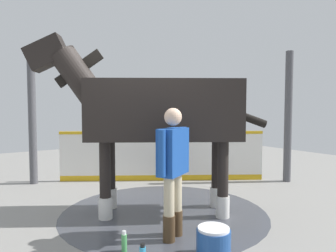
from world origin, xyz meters
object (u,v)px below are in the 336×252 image
(handler, at_px, (173,164))
(wash_bucket, at_px, (213,243))
(bottle_spray, at_px, (124,242))
(horse, at_px, (156,112))

(handler, height_order, wash_bucket, handler)
(wash_bucket, height_order, bottle_spray, wash_bucket)
(bottle_spray, bearing_deg, horse, -137.16)
(horse, distance_m, handler, 1.15)
(horse, height_order, handler, horse)
(horse, bearing_deg, bottle_spray, 74.54)
(handler, distance_m, wash_bucket, 1.00)
(horse, height_order, bottle_spray, horse)
(handler, bearing_deg, horse, 132.40)
(horse, bearing_deg, handler, 102.75)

